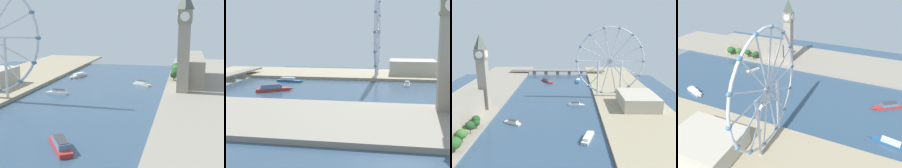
# 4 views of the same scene
# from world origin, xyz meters

# --- Properties ---
(ground_plane) EXTENTS (382.68, 382.68, 0.00)m
(ground_plane) POSITION_xyz_m (0.00, 0.00, 0.00)
(ground_plane) COLOR #334C66
(riverbank_left) EXTENTS (90.00, 520.00, 3.00)m
(riverbank_left) POSITION_xyz_m (-106.34, 0.00, 1.50)
(riverbank_left) COLOR gray
(riverbank_left) RESTS_ON ground_plane
(riverbank_right) EXTENTS (90.00, 520.00, 3.00)m
(riverbank_right) POSITION_xyz_m (106.34, 0.00, 1.50)
(riverbank_right) COLOR tan
(riverbank_right) RESTS_ON ground_plane
(clock_tower) EXTENTS (13.18, 13.18, 90.51)m
(clock_tower) POSITION_xyz_m (-77.71, -10.30, 50.11)
(clock_tower) COLOR gray
(clock_tower) RESTS_ON riverbank_left
(ferris_wheel) EXTENTS (97.01, 3.20, 97.72)m
(ferris_wheel) POSITION_xyz_m (81.71, 43.94, 52.87)
(ferris_wheel) COLOR silver
(ferris_wheel) RESTS_ON riverbank_right
(riverside_hall) EXTENTS (43.92, 54.32, 16.44)m
(riverside_hall) POSITION_xyz_m (111.38, 2.42, 11.22)
(riverside_hall) COLOR #BCB29E
(riverside_hall) RESTS_ON riverbank_right
(tour_boat_1) EXTENTS (10.77, 32.28, 4.65)m
(tour_boat_1) POSITION_xyz_m (41.02, 136.81, 1.88)
(tour_boat_1) COLOR #235684
(tour_boat_1) RESTS_ON ground_plane
(tour_boat_3) EXTENTS (23.40, 32.11, 6.13)m
(tour_boat_3) POSITION_xyz_m (-15.73, 133.03, 2.49)
(tour_boat_3) COLOR #B22D28
(tour_boat_3) RESTS_ON ground_plane
(tour_boat_4) EXTENTS (22.19, 6.56, 5.00)m
(tour_boat_4) POSITION_xyz_m (34.17, 10.50, 2.00)
(tour_boat_4) COLOR white
(tour_boat_4) RESTS_ON ground_plane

